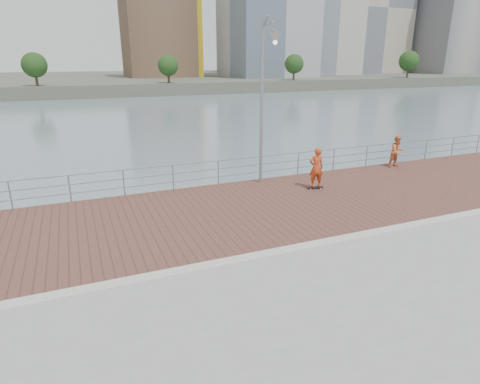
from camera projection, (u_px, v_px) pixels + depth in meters
name	position (u px, v px, depth m)	size (l,w,h in m)	color
water	(265.00, 314.00, 12.19)	(400.00, 400.00, 0.00)	slate
brick_lane	(223.00, 213.00, 14.71)	(40.00, 6.80, 0.02)	brown
curb	(267.00, 254.00, 11.55)	(40.00, 0.40, 0.06)	#B7B5AD
far_shore	(84.00, 80.00, 119.09)	(320.00, 95.00, 2.50)	#4C5142
guardrail	(196.00, 172.00, 17.47)	(39.06, 0.06, 1.13)	#8C9EA8
street_lamp	(267.00, 75.00, 16.38)	(0.49, 1.42, 6.68)	gray
skateboard	(315.00, 187.00, 17.36)	(0.73, 0.33, 0.08)	black
skateboarder	(316.00, 168.00, 17.08)	(0.63, 0.41, 1.72)	#C23E19
bystander	(397.00, 152.00, 20.65)	(0.79, 0.61, 1.62)	#D8713F
shoreline_trees	(121.00, 63.00, 79.64)	(145.08, 5.20, 6.93)	#473323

